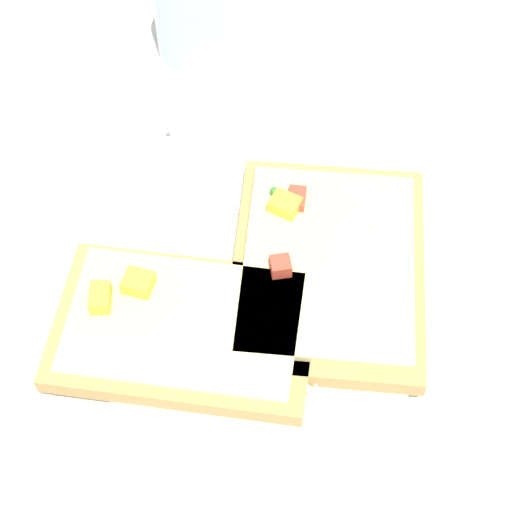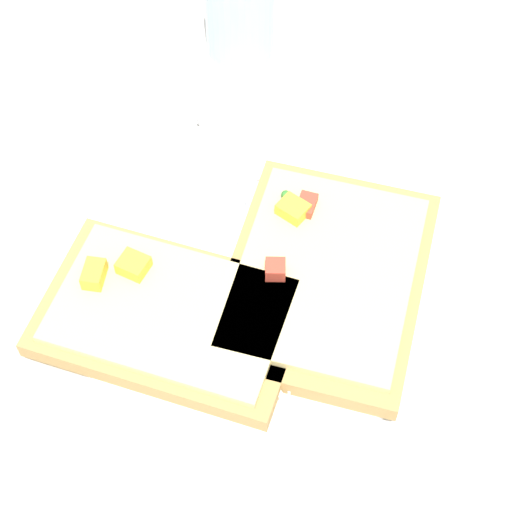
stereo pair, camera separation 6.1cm
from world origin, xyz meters
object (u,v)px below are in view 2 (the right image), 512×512
Objects in this scene: fork at (208,287)px; pizza_slice_corner at (169,315)px; plate at (256,268)px; pizza_slice_main at (325,276)px; drinking_glass at (240,8)px; knife at (255,194)px.

pizza_slice_corner is (-0.01, 0.04, 0.01)m from fork.
plate is 0.05m from pizza_slice_main.
fork is (-0.00, 0.04, 0.01)m from plate.
pizza_slice_corner is at bearing -57.99° from pizza_slice_main.
drinking_glass is (0.26, -0.08, 0.02)m from pizza_slice_main.
pizza_slice_main and pizza_slice_corner have the same top height.
pizza_slice_main reaches higher than knife.
plate is 1.39× the size of pizza_slice_corner.
drinking_glass is at bearing 147.08° from fork.
fork is at bearing -47.64° from knife.
plate is at bearing 151.73° from drinking_glass.
pizza_slice_main is 0.27m from drinking_glass.
drinking_glass is at bearing -151.06° from pizza_slice_main.
pizza_slice_main is (-0.04, -0.03, 0.02)m from plate.
drinking_glass reaches higher than pizza_slice_main.
fork is 1.03× the size of knife.
knife is 0.09m from pizza_slice_main.
pizza_slice_corner is (-0.01, 0.08, 0.02)m from plate.
pizza_slice_corner is (0.03, 0.11, 0.00)m from pizza_slice_main.
plate is 0.08m from pizza_slice_corner.
knife is 0.18m from drinking_glass.
pizza_slice_corner is at bearing 98.15° from plate.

